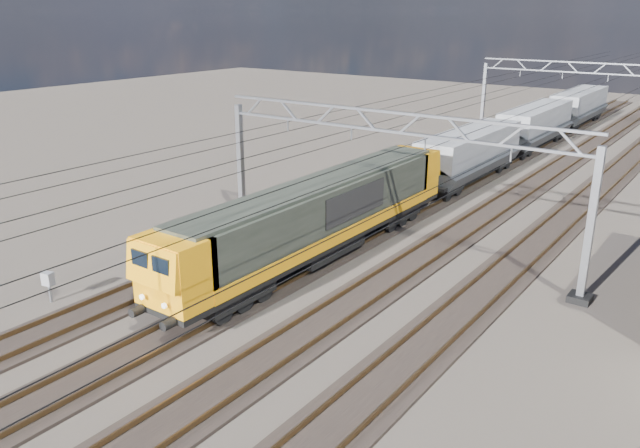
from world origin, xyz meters
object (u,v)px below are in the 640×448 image
Objects in this scene: catenary_gantry_far at (582,98)px; locomotive at (321,214)px; trackside_cabinet at (48,280)px; catenary_gantry_mid at (385,177)px; hopper_wagon_third at (579,105)px; hopper_wagon_mid at (535,123)px; hopper_wagon_lead at (470,152)px.

catenary_gantry_far reaches higher than locomotive.
catenary_gantry_mid is at bearing 43.86° from trackside_cabinet.
trackside_cabinet is (-6.35, -56.54, -1.21)m from hopper_wagon_third.
catenary_gantry_far is 1.53× the size of hopper_wagon_third.
locomotive is (-2.00, -2.55, -1.58)m from catenary_gantry_mid.
hopper_wagon_mid is 14.20m from hopper_wagon_third.
catenary_gantry_mid is 15.71m from trackside_cabinet.
hopper_wagon_mid is (0.00, 14.20, 0.00)m from hopper_wagon_lead.
trackside_cabinet is at bearing -102.72° from hopper_wagon_lead.
catenary_gantry_mid is 43.62m from hopper_wagon_third.
hopper_wagon_mid is at bearing -90.00° from hopper_wagon_third.
hopper_wagon_lead is 14.20m from hopper_wagon_mid.
locomotive is 31.90m from hopper_wagon_mid.
hopper_wagon_mid is 9.74× the size of trackside_cabinet.
locomotive is at bearing 45.29° from trackside_cabinet.
catenary_gantry_mid is 14.92× the size of trackside_cabinet.
catenary_gantry_mid is 36.00m from catenary_gantry_far.
locomotive is at bearing -90.00° from hopper_wagon_third.
catenary_gantry_mid is 29.46m from hopper_wagon_mid.
catenary_gantry_mid is 1.00× the size of catenary_gantry_far.
catenary_gantry_mid is at bearing -86.10° from hopper_wagon_mid.
hopper_wagon_mid and hopper_wagon_third have the same top height.
hopper_wagon_third is (-2.00, 43.55, -1.67)m from catenary_gantry_mid.
hopper_wagon_third is (-0.00, 46.10, -0.09)m from locomotive.
hopper_wagon_third is at bearing 70.18° from trackside_cabinet.
hopper_wagon_mid is at bearing 90.00° from locomotive.
catenary_gantry_mid reaches higher than trackside_cabinet.
trackside_cabinet is (-6.35, -10.45, -1.31)m from locomotive.
locomotive is 1.62× the size of hopper_wagon_mid.
hopper_wagon_lead is 28.87m from trackside_cabinet.
hopper_wagon_lead reaches higher than trackside_cabinet.
locomotive is 12.30m from trackside_cabinet.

